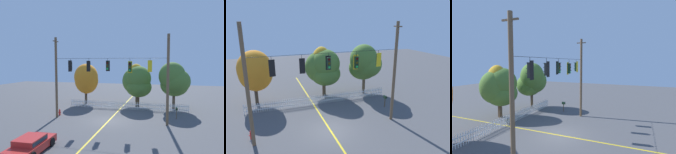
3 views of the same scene
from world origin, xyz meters
TOP-DOWN VIEW (x-y plane):
  - ground at (0.00, 0.00)m, footprint 80.00×80.00m
  - lane_centerline_stripe at (0.00, 0.00)m, footprint 0.16×36.00m
  - signal_support_span at (0.00, 0.00)m, footprint 12.67×1.10m
  - traffic_signal_northbound_primary at (-4.40, -0.01)m, footprint 0.43×0.38m
  - traffic_signal_westbound_side at (-2.22, -0.01)m, footprint 0.43×0.38m
  - traffic_signal_northbound_secondary at (-0.09, 0.01)m, footprint 0.43×0.38m
  - traffic_signal_eastbound_side at (2.34, 0.01)m, footprint 0.43×0.38m
  - traffic_signal_southbound_primary at (4.41, -0.01)m, footprint 0.43×0.38m
  - white_picket_fence at (0.83, 6.06)m, footprint 16.18×0.06m
  - autumn_maple_near_fence at (-5.86, 8.57)m, footprint 3.73×3.45m
  - autumn_maple_mid at (2.01, 8.66)m, footprint 4.32×3.72m
  - autumn_oak_far_east at (2.04, 8.79)m, footprint 3.17×2.48m
  - autumn_maple_far_west at (7.12, 7.49)m, footprint 4.11×4.10m
  - fire_hydrant at (-6.41, 1.02)m, footprint 0.38×0.22m
  - roadside_mailbox at (7.24, 2.72)m, footprint 0.25×0.44m

SIDE VIEW (x-z plane):
  - ground at x=0.00m, z-range 0.00..0.00m
  - lane_centerline_stripe at x=0.00m, z-range 0.00..0.01m
  - fire_hydrant at x=-6.41m, z-range -0.01..0.74m
  - white_picket_fence at x=0.83m, z-range 0.00..1.07m
  - roadside_mailbox at x=7.24m, z-range 0.41..1.73m
  - autumn_oak_far_east at x=2.04m, z-range 0.44..6.64m
  - autumn_maple_mid at x=2.01m, z-range 0.62..6.50m
  - autumn_maple_near_fence at x=-5.86m, z-range 0.81..6.99m
  - autumn_maple_far_west at x=7.12m, z-range 0.71..7.15m
  - signal_support_span at x=0.00m, z-range 0.08..9.30m
  - traffic_signal_eastbound_side at x=2.34m, z-range 5.13..6.68m
  - traffic_signal_westbound_side at x=-2.22m, z-range 5.27..6.70m
  - traffic_signal_northbound_primary at x=-4.40m, z-range 5.26..6.73m
  - traffic_signal_southbound_primary at x=4.41m, z-range 5.31..6.72m
  - traffic_signal_northbound_secondary at x=-0.09m, z-range 5.33..6.71m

